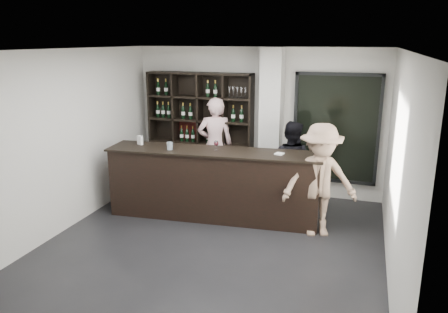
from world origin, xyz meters
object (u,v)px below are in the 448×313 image
(tasting_counter, at_px, (213,184))
(taster_pink, at_px, (215,145))
(wine_shelf, at_px, (200,131))
(customer, at_px, (320,181))
(taster_black, at_px, (290,165))

(tasting_counter, height_order, taster_pink, taster_pink)
(tasting_counter, bearing_deg, taster_pink, 102.87)
(wine_shelf, xyz_separation_m, customer, (2.61, -1.61, -0.29))
(wine_shelf, relative_size, taster_black, 1.48)
(tasting_counter, relative_size, taster_black, 2.27)
(tasting_counter, bearing_deg, taster_black, 33.86)
(tasting_counter, bearing_deg, wine_shelf, 113.80)
(taster_pink, xyz_separation_m, customer, (2.23, -1.44, -0.06))
(taster_pink, bearing_deg, customer, 127.46)
(wine_shelf, height_order, taster_pink, wine_shelf)
(tasting_counter, distance_m, taster_black, 1.52)
(taster_black, xyz_separation_m, customer, (0.64, -1.08, 0.09))
(taster_black, bearing_deg, tasting_counter, 48.99)
(wine_shelf, distance_m, tasting_counter, 1.77)
(tasting_counter, height_order, taster_black, taster_black)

